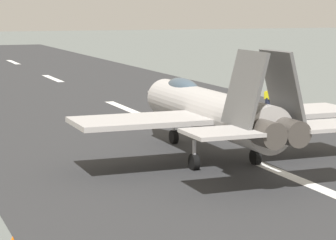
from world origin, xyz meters
TOP-DOWN VIEW (x-y plane):
  - ground_plane at (0.00, 0.00)m, footprint 400.00×400.00m
  - runway_strip at (-0.02, 0.00)m, footprint 240.00×26.00m
  - fighter_jet at (5.53, 1.86)m, footprint 16.65×14.10m
  - crew_person at (20.52, -9.70)m, footprint 0.62×0.46m

SIDE VIEW (x-z plane):
  - ground_plane at x=0.00m, z-range 0.00..0.00m
  - runway_strip at x=-0.02m, z-range 0.00..0.02m
  - crew_person at x=20.52m, z-range 0.00..1.60m
  - fighter_jet at x=5.53m, z-range -0.35..5.36m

